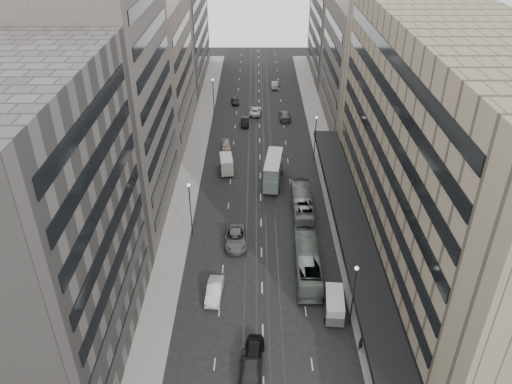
{
  "coord_description": "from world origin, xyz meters",
  "views": [
    {
      "loc": [
        -0.76,
        -45.02,
        41.59
      ],
      "look_at": [
        -0.74,
        15.05,
        5.18
      ],
      "focal_mm": 35.0,
      "sensor_mm": 36.0,
      "label": 1
    }
  ],
  "objects_px": {
    "double_decker": "(273,170)",
    "sedan_0": "(253,354)",
    "vw_microbus": "(334,304)",
    "pedestrian": "(361,343)",
    "sedan_2": "(236,238)",
    "sedan_1": "(214,291)",
    "bus_far": "(302,205)",
    "panel_van": "(226,164)",
    "bus_near": "(307,262)"
  },
  "relations": [
    {
      "from": "double_decker",
      "to": "sedan_1",
      "type": "relative_size",
      "value": 1.76
    },
    {
      "from": "vw_microbus",
      "to": "sedan_2",
      "type": "xyz_separation_m",
      "value": [
        -11.68,
        13.27,
        -0.59
      ]
    },
    {
      "from": "bus_far",
      "to": "panel_van",
      "type": "xyz_separation_m",
      "value": [
        -11.88,
        12.94,
        -0.03
      ]
    },
    {
      "from": "double_decker",
      "to": "sedan_2",
      "type": "bearing_deg",
      "value": -101.64
    },
    {
      "from": "double_decker",
      "to": "sedan_0",
      "type": "bearing_deg",
      "value": -87.62
    },
    {
      "from": "bus_near",
      "to": "sedan_2",
      "type": "xyz_separation_m",
      "value": [
        -9.24,
        6.16,
        -0.85
      ]
    },
    {
      "from": "sedan_2",
      "to": "bus_near",
      "type": "bearing_deg",
      "value": -36.68
    },
    {
      "from": "pedestrian",
      "to": "sedan_1",
      "type": "bearing_deg",
      "value": -58.03
    },
    {
      "from": "bus_far",
      "to": "sedan_0",
      "type": "relative_size",
      "value": 2.34
    },
    {
      "from": "bus_near",
      "to": "pedestrian",
      "type": "relative_size",
      "value": 6.97
    },
    {
      "from": "bus_near",
      "to": "pedestrian",
      "type": "xyz_separation_m",
      "value": [
        4.51,
        -12.45,
        -0.68
      ]
    },
    {
      "from": "bus_far",
      "to": "vw_microbus",
      "type": "xyz_separation_m",
      "value": [
        2.04,
        -20.7,
        -0.16
      ]
    },
    {
      "from": "sedan_1",
      "to": "pedestrian",
      "type": "height_order",
      "value": "pedestrian"
    },
    {
      "from": "sedan_0",
      "to": "sedan_2",
      "type": "distance_m",
      "value": 20.03
    },
    {
      "from": "pedestrian",
      "to": "bus_far",
      "type": "bearing_deg",
      "value": -111.64
    },
    {
      "from": "panel_van",
      "to": "sedan_2",
      "type": "xyz_separation_m",
      "value": [
        2.24,
        -20.36,
        -0.73
      ]
    },
    {
      "from": "bus_far",
      "to": "panel_van",
      "type": "height_order",
      "value": "bus_far"
    },
    {
      "from": "sedan_1",
      "to": "pedestrian",
      "type": "distance_m",
      "value": 17.9
    },
    {
      "from": "pedestrian",
      "to": "sedan_2",
      "type": "bearing_deg",
      "value": -84.15
    },
    {
      "from": "vw_microbus",
      "to": "pedestrian",
      "type": "bearing_deg",
      "value": -63.69
    },
    {
      "from": "sedan_1",
      "to": "double_decker",
      "type": "bearing_deg",
      "value": 77.43
    },
    {
      "from": "sedan_2",
      "to": "pedestrian",
      "type": "height_order",
      "value": "pedestrian"
    },
    {
      "from": "vw_microbus",
      "to": "pedestrian",
      "type": "relative_size",
      "value": 2.85
    },
    {
      "from": "bus_far",
      "to": "pedestrian",
      "type": "bearing_deg",
      "value": 99.76
    },
    {
      "from": "vw_microbus",
      "to": "sedan_0",
      "type": "bearing_deg",
      "value": -139.03
    },
    {
      "from": "sedan_2",
      "to": "pedestrian",
      "type": "bearing_deg",
      "value": -56.52
    },
    {
      "from": "bus_far",
      "to": "panel_van",
      "type": "bearing_deg",
      "value": -46.64
    },
    {
      "from": "pedestrian",
      "to": "vw_microbus",
      "type": "bearing_deg",
      "value": -99.46
    },
    {
      "from": "vw_microbus",
      "to": "sedan_2",
      "type": "height_order",
      "value": "vw_microbus"
    },
    {
      "from": "bus_near",
      "to": "sedan_0",
      "type": "distance_m",
      "value": 15.29
    },
    {
      "from": "sedan_2",
      "to": "bus_far",
      "type": "bearing_deg",
      "value": 34.62
    },
    {
      "from": "panel_van",
      "to": "pedestrian",
      "type": "xyz_separation_m",
      "value": [
        15.98,
        -38.97,
        -0.56
      ]
    },
    {
      "from": "panel_van",
      "to": "sedan_2",
      "type": "relative_size",
      "value": 0.78
    },
    {
      "from": "vw_microbus",
      "to": "sedan_0",
      "type": "xyz_separation_m",
      "value": [
        -9.15,
        -6.6,
        -0.61
      ]
    },
    {
      "from": "sedan_1",
      "to": "pedestrian",
      "type": "relative_size",
      "value": 2.86
    },
    {
      "from": "bus_far",
      "to": "double_decker",
      "type": "xyz_separation_m",
      "value": [
        -4.01,
        9.01,
        0.92
      ]
    },
    {
      "from": "vw_microbus",
      "to": "sedan_0",
      "type": "relative_size",
      "value": 1.01
    },
    {
      "from": "double_decker",
      "to": "panel_van",
      "type": "distance_m",
      "value": 8.84
    },
    {
      "from": "vw_microbus",
      "to": "sedan_2",
      "type": "relative_size",
      "value": 0.81
    },
    {
      "from": "double_decker",
      "to": "sedan_2",
      "type": "relative_size",
      "value": 1.43
    },
    {
      "from": "bus_far",
      "to": "sedan_0",
      "type": "height_order",
      "value": "bus_far"
    },
    {
      "from": "bus_near",
      "to": "panel_van",
      "type": "bearing_deg",
      "value": -65.31
    },
    {
      "from": "sedan_0",
      "to": "pedestrian",
      "type": "height_order",
      "value": "pedestrian"
    },
    {
      "from": "bus_far",
      "to": "pedestrian",
      "type": "relative_size",
      "value": 6.61
    },
    {
      "from": "panel_van",
      "to": "sedan_1",
      "type": "height_order",
      "value": "panel_van"
    },
    {
      "from": "double_decker",
      "to": "sedan_2",
      "type": "height_order",
      "value": "double_decker"
    },
    {
      "from": "pedestrian",
      "to": "sedan_0",
      "type": "bearing_deg",
      "value": -24.16
    },
    {
      "from": "panel_van",
      "to": "sedan_0",
      "type": "xyz_separation_m",
      "value": [
        4.76,
        -40.23,
        -0.74
      ]
    },
    {
      "from": "bus_far",
      "to": "sedan_0",
      "type": "distance_m",
      "value": 28.22
    },
    {
      "from": "double_decker",
      "to": "sedan_0",
      "type": "xyz_separation_m",
      "value": [
        -3.1,
        -36.31,
        -1.69
      ]
    }
  ]
}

